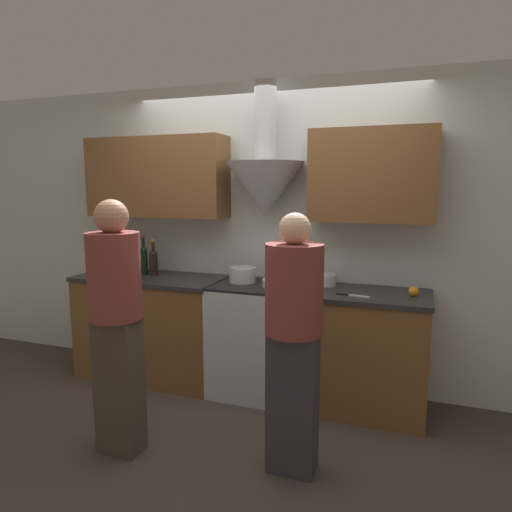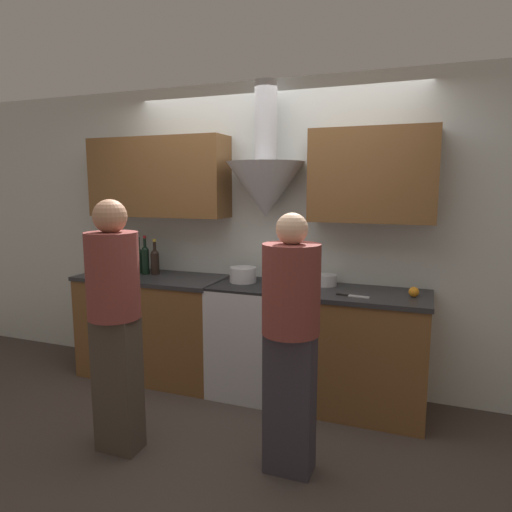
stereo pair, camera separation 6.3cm
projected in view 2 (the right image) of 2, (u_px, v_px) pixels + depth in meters
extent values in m
plane|color=#423833|center=(244.00, 410.00, 3.54)|extent=(12.00, 12.00, 0.00)
cube|color=silver|center=(273.00, 235.00, 3.97)|extent=(8.40, 0.06, 2.60)
cone|color=silver|center=(266.00, 190.00, 3.72)|extent=(0.64, 0.64, 0.45)
cylinder|color=silver|center=(266.00, 121.00, 3.64)|extent=(0.18, 0.18, 0.63)
cube|color=brown|center=(159.00, 177.00, 4.09)|extent=(1.31, 0.32, 0.70)
cube|color=brown|center=(373.00, 176.00, 3.44)|extent=(0.94, 0.32, 0.70)
cube|color=brown|center=(154.00, 328.00, 4.16)|extent=(1.31, 0.60, 0.89)
cube|color=#28282B|center=(153.00, 278.00, 4.09)|extent=(1.33, 0.62, 0.03)
cube|color=brown|center=(363.00, 354.00, 3.50)|extent=(0.94, 0.60, 0.89)
cube|color=#28282B|center=(366.00, 295.00, 3.43)|extent=(0.96, 0.62, 0.03)
cube|color=silver|center=(260.00, 340.00, 3.80)|extent=(0.76, 0.60, 0.91)
cube|color=black|center=(247.00, 356.00, 3.53)|extent=(0.53, 0.01, 0.41)
cube|color=black|center=(260.00, 286.00, 3.73)|extent=(0.76, 0.60, 0.02)
cube|color=silver|center=(271.00, 286.00, 3.98)|extent=(0.76, 0.06, 0.10)
cylinder|color=black|center=(103.00, 260.00, 4.32)|extent=(0.07, 0.07, 0.20)
sphere|color=black|center=(103.00, 250.00, 4.31)|extent=(0.07, 0.07, 0.07)
cylinder|color=black|center=(103.00, 243.00, 4.30)|extent=(0.03, 0.03, 0.09)
cylinder|color=black|center=(102.00, 238.00, 4.29)|extent=(0.03, 0.03, 0.02)
cylinder|color=black|center=(112.00, 261.00, 4.30)|extent=(0.07, 0.07, 0.20)
sphere|color=black|center=(111.00, 250.00, 4.29)|extent=(0.07, 0.07, 0.07)
cylinder|color=black|center=(111.00, 243.00, 4.28)|extent=(0.03, 0.03, 0.10)
cylinder|color=gold|center=(111.00, 236.00, 4.27)|extent=(0.03, 0.03, 0.02)
cylinder|color=black|center=(119.00, 261.00, 4.25)|extent=(0.08, 0.08, 0.21)
sphere|color=black|center=(118.00, 250.00, 4.23)|extent=(0.08, 0.08, 0.08)
cylinder|color=black|center=(118.00, 243.00, 4.22)|extent=(0.03, 0.03, 0.10)
cylinder|color=black|center=(118.00, 237.00, 4.21)|extent=(0.03, 0.03, 0.02)
cylinder|color=black|center=(128.00, 262.00, 4.21)|extent=(0.08, 0.08, 0.21)
sphere|color=black|center=(127.00, 251.00, 4.19)|extent=(0.07, 0.07, 0.07)
cylinder|color=black|center=(127.00, 244.00, 4.19)|extent=(0.03, 0.03, 0.09)
cylinder|color=maroon|center=(127.00, 238.00, 4.18)|extent=(0.03, 0.03, 0.02)
cylinder|color=black|center=(139.00, 263.00, 4.20)|extent=(0.07, 0.07, 0.19)
sphere|color=black|center=(138.00, 252.00, 4.19)|extent=(0.07, 0.07, 0.07)
cylinder|color=black|center=(138.00, 245.00, 4.18)|extent=(0.03, 0.03, 0.10)
cylinder|color=#234C33|center=(138.00, 238.00, 4.17)|extent=(0.03, 0.03, 0.02)
cylinder|color=black|center=(145.00, 262.00, 4.15)|extent=(0.07, 0.07, 0.22)
sphere|color=black|center=(145.00, 250.00, 4.13)|extent=(0.07, 0.07, 0.07)
cylinder|color=black|center=(145.00, 243.00, 4.12)|extent=(0.03, 0.03, 0.10)
cylinder|color=maroon|center=(144.00, 237.00, 4.12)|extent=(0.03, 0.03, 0.02)
cylinder|color=black|center=(155.00, 264.00, 4.13)|extent=(0.08, 0.08, 0.19)
sphere|color=black|center=(155.00, 254.00, 4.12)|extent=(0.07, 0.07, 0.07)
cylinder|color=black|center=(154.00, 247.00, 4.11)|extent=(0.03, 0.03, 0.10)
cylinder|color=gold|center=(154.00, 240.00, 4.10)|extent=(0.03, 0.03, 0.02)
cylinder|color=silver|center=(243.00, 275.00, 3.81)|extent=(0.22, 0.22, 0.13)
cylinder|color=silver|center=(279.00, 283.00, 3.63)|extent=(0.26, 0.26, 0.06)
sphere|color=orange|center=(414.00, 292.00, 3.30)|extent=(0.07, 0.07, 0.07)
cylinder|color=silver|center=(325.00, 280.00, 3.69)|extent=(0.19, 0.19, 0.09)
cube|color=silver|center=(359.00, 297.00, 3.30)|extent=(0.15, 0.05, 0.01)
cube|color=black|center=(343.00, 295.00, 3.35)|extent=(0.09, 0.03, 0.01)
cube|color=#473D33|center=(118.00, 384.00, 2.96)|extent=(0.28, 0.18, 0.90)
cylinder|color=brown|center=(113.00, 276.00, 2.85)|extent=(0.33, 0.33, 0.55)
sphere|color=#AD7A5B|center=(110.00, 216.00, 2.79)|extent=(0.21, 0.21, 0.21)
cube|color=#38333D|center=(290.00, 403.00, 2.73)|extent=(0.29, 0.19, 0.87)
cylinder|color=brown|center=(291.00, 289.00, 2.63)|extent=(0.34, 0.34, 0.53)
sphere|color=#E0B28E|center=(292.00, 229.00, 2.57)|extent=(0.18, 0.18, 0.18)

